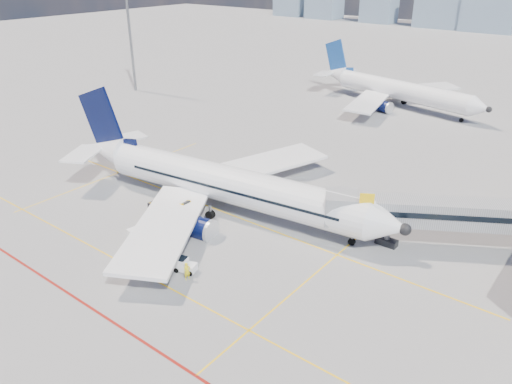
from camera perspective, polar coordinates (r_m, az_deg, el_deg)
ground at (r=52.31m, az=-8.75°, el=-5.77°), size 420.00×420.00×0.00m
apron_markings at (r=50.55m, az=-12.41°, el=-7.29°), size 90.00×35.12×0.01m
jet_bridge at (r=53.22m, az=23.29°, el=-2.53°), size 23.55×15.78×6.30m
floodlight_mast_nw at (r=113.61m, az=-14.30°, el=17.89°), size 3.20×0.61×25.45m
main_aircraft at (r=57.60m, az=-4.37°, el=1.11°), size 43.60×37.90×12.76m
second_aircraft at (r=103.51m, az=15.62°, el=11.22°), size 38.06×32.80×11.21m
baggage_tug at (r=47.52m, az=-8.16°, el=-8.27°), size 2.22×1.71×1.38m
cargo_dolly at (r=51.31m, az=-12.94°, el=-5.43°), size 3.79×2.22×1.95m
belt_loader at (r=58.25m, az=-10.31°, el=-1.76°), size 6.09×1.71×2.48m
ramp_worker at (r=46.24m, az=-7.88°, el=-8.97°), size 0.58×0.73×1.74m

